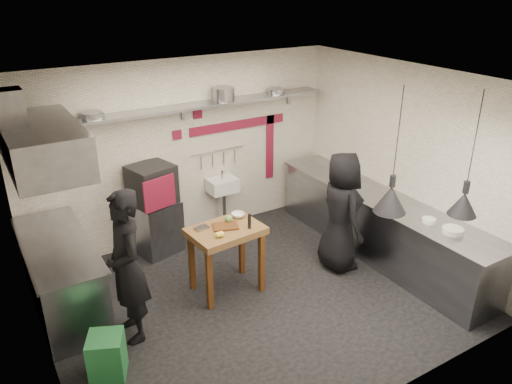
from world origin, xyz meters
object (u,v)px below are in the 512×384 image
green_bin (107,357)px  chef_right (341,212)px  combi_oven (152,185)px  oven_stand (157,227)px  chef_left (127,267)px  prep_table (226,259)px

green_bin → chef_right: bearing=7.4°
combi_oven → oven_stand: bearing=-38.4°
chef_left → chef_right: size_ratio=1.06×
oven_stand → combi_oven: bearing=141.6°
chef_left → chef_right: (3.01, -0.07, -0.05)m
oven_stand → chef_left: chef_left is taller
chef_right → oven_stand: bearing=60.2°
combi_oven → prep_table: 1.64m
combi_oven → chef_left: 1.94m
green_bin → chef_right: size_ratio=0.29×
prep_table → chef_right: bearing=-15.2°
chef_left → chef_right: 3.01m
prep_table → chef_left: 1.45m
oven_stand → combi_oven: size_ratio=1.38×
green_bin → prep_table: size_ratio=0.54×
combi_oven → chef_right: size_ratio=0.34×
oven_stand → chef_right: (2.06, -1.75, 0.46)m
prep_table → chef_right: chef_right is taller
combi_oven → prep_table: (0.43, -1.46, -0.63)m
chef_left → chef_right: chef_left is taller
chef_right → chef_left: bearing=99.3°
combi_oven → prep_table: bearing=-88.2°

